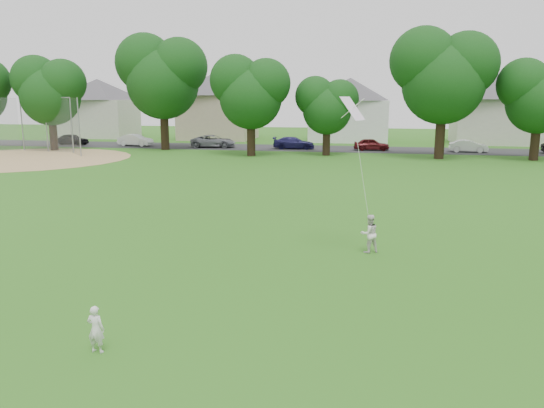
% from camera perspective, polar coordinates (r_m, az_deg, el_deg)
% --- Properties ---
extents(ground, '(160.00, 160.00, 0.00)m').
position_cam_1_polar(ground, '(12.91, -5.39, -11.67)').
color(ground, '#2A6316').
rests_on(ground, ground).
extents(street, '(90.00, 7.00, 0.01)m').
position_cam_1_polar(street, '(53.70, 7.65, 5.89)').
color(street, '#2D2D30').
rests_on(street, ground).
extents(dirt_infield, '(18.00, 18.00, 0.02)m').
position_cam_1_polar(dirt_infield, '(49.44, -25.40, 4.44)').
color(dirt_infield, '#9E7F51').
rests_on(dirt_infield, ground).
extents(toddler, '(0.37, 0.25, 0.99)m').
position_cam_1_polar(toddler, '(11.44, -18.42, -12.66)').
color(toddler, silver).
rests_on(toddler, ground).
extents(older_boy, '(0.78, 0.73, 1.28)m').
position_cam_1_polar(older_boy, '(17.77, 10.42, -3.16)').
color(older_boy, silver).
rests_on(older_boy, ground).
extents(kite, '(0.86, 1.05, 4.20)m').
position_cam_1_polar(kite, '(17.08, 9.59, 3.74)').
color(kite, white).
rests_on(kite, ground).
extents(baseball_backstop, '(11.37, 3.76, 5.05)m').
position_cam_1_polar(baseball_backstop, '(54.35, -23.53, 7.79)').
color(baseball_backstop, gray).
rests_on(baseball_backstop, ground).
extents(tree_row, '(80.88, 10.18, 11.44)m').
position_cam_1_polar(tree_row, '(47.33, 12.50, 13.11)').
color(tree_row, black).
rests_on(tree_row, ground).
extents(parked_cars, '(71.53, 2.63, 1.27)m').
position_cam_1_polar(parked_cars, '(52.54, 11.64, 6.31)').
color(parked_cars, black).
rests_on(parked_cars, ground).
extents(house_row, '(76.79, 13.21, 9.69)m').
position_cam_1_polar(house_row, '(63.39, 9.80, 10.83)').
color(house_row, beige).
rests_on(house_row, ground).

